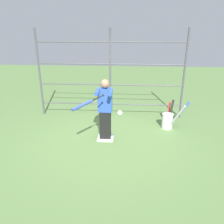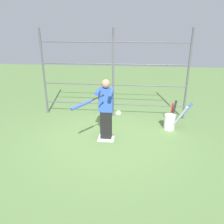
% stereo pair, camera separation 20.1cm
% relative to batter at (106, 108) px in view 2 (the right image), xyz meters
% --- Properties ---
extents(ground_plane, '(24.00, 24.00, 0.00)m').
position_rel_batter_xyz_m(ground_plane, '(0.00, -0.02, -0.83)').
color(ground_plane, '#608447').
extents(home_plate, '(0.40, 0.40, 0.02)m').
position_rel_batter_xyz_m(home_plate, '(0.00, -0.02, -0.82)').
color(home_plate, white).
rests_on(home_plate, ground).
extents(fence_backstop, '(4.46, 0.06, 2.67)m').
position_rel_batter_xyz_m(fence_backstop, '(0.00, -1.62, 0.51)').
color(fence_backstop, '#4C4C51').
rests_on(fence_backstop, ground).
extents(batter, '(0.39, 0.51, 1.53)m').
position_rel_batter_xyz_m(batter, '(0.00, 0.00, 0.00)').
color(batter, black).
rests_on(batter, ground).
extents(baseball_bat_swinging, '(0.58, 0.72, 0.17)m').
position_rel_batter_xyz_m(baseball_bat_swinging, '(0.32, 0.80, 0.37)').
color(baseball_bat_swinging, black).
extents(softball_in_flight, '(0.10, 0.10, 0.10)m').
position_rel_batter_xyz_m(softball_in_flight, '(-0.39, 1.02, 0.28)').
color(softball_in_flight, white).
extents(bat_bucket, '(0.78, 0.99, 0.82)m').
position_rel_batter_xyz_m(bat_bucket, '(-1.71, -0.79, -0.57)').
color(bat_bucket, white).
rests_on(bat_bucket, ground).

